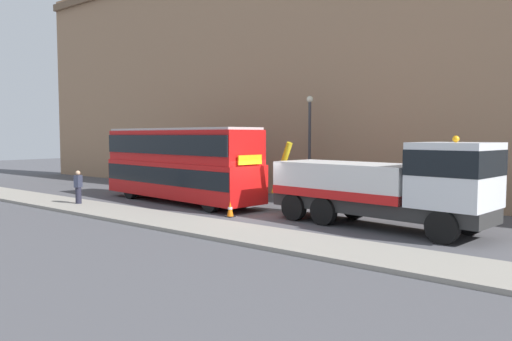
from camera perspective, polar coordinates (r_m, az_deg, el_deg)
ground_plane at (r=22.97m, az=1.08°, el=-5.13°), size 120.00×120.00×0.00m
near_kerb at (r=19.87m, az=-6.45°, el=-6.40°), size 60.00×2.80×0.15m
building_facade at (r=29.17m, az=10.29°, el=12.68°), size 60.00×1.50×16.00m
recovery_tow_truck at (r=20.07m, az=14.71°, el=-1.54°), size 10.24×3.53×3.67m
double_decker_bus at (r=27.28m, az=-8.81°, el=1.00°), size 11.20×3.65×4.06m
pedestrian_onlooker at (r=27.15m, az=-19.78°, el=-1.85°), size 0.41×0.47×1.71m
traffic_cone_near_bus at (r=22.39m, az=-2.99°, el=-4.50°), size 0.36×0.36×0.72m
street_lamp at (r=27.46m, az=6.19°, el=3.63°), size 0.36×0.36×5.83m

